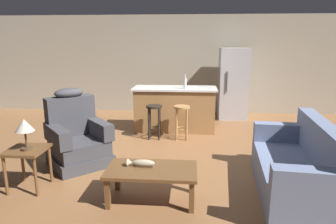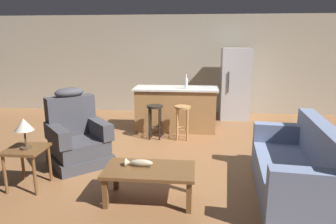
% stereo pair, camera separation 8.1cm
% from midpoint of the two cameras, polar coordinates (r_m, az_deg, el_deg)
% --- Properties ---
extents(ground_plane, '(12.00, 12.00, 0.00)m').
position_cam_midpoint_polar(ground_plane, '(5.40, 0.88, -7.52)').
color(ground_plane, brown).
extents(back_wall, '(12.00, 0.05, 2.60)m').
position_cam_midpoint_polar(back_wall, '(8.19, 2.69, 8.99)').
color(back_wall, '#A89E89').
rests_on(back_wall, ground_plane).
extents(coffee_table, '(1.10, 0.60, 0.42)m').
position_cam_midpoint_polar(coffee_table, '(3.73, -2.91, -11.46)').
color(coffee_table, brown).
rests_on(coffee_table, ground_plane).
extents(fish_figurine, '(0.34, 0.10, 0.10)m').
position_cam_midpoint_polar(fish_figurine, '(3.76, -4.95, -9.64)').
color(fish_figurine, '#4C3823').
rests_on(fish_figurine, coffee_table).
extents(couch, '(1.02, 1.97, 0.94)m').
position_cam_midpoint_polar(couch, '(4.21, 23.99, -9.97)').
color(couch, '#707FA3').
rests_on(couch, ground_plane).
extents(recliner_near_lamp, '(1.19, 1.19, 1.20)m').
position_cam_midpoint_polar(recliner_near_lamp, '(5.01, -16.51, -4.66)').
color(recliner_near_lamp, '#3D3D42').
rests_on(recliner_near_lamp, ground_plane).
extents(end_table, '(0.48, 0.48, 0.56)m').
position_cam_midpoint_polar(end_table, '(4.39, -24.83, -7.44)').
color(end_table, brown).
rests_on(end_table, ground_plane).
extents(table_lamp, '(0.24, 0.24, 0.41)m').
position_cam_midpoint_polar(table_lamp, '(4.23, -25.27, -2.44)').
color(table_lamp, '#4C3823').
rests_on(table_lamp, end_table).
extents(kitchen_island, '(1.80, 0.70, 0.95)m').
position_cam_midpoint_polar(kitchen_island, '(6.55, 1.84, 0.61)').
color(kitchen_island, '#9E7042').
rests_on(kitchen_island, ground_plane).
extents(bar_stool_left, '(0.32, 0.32, 0.68)m').
position_cam_midpoint_polar(bar_stool_left, '(5.98, -2.10, -0.71)').
color(bar_stool_left, black).
rests_on(bar_stool_left, ground_plane).
extents(bar_stool_right, '(0.32, 0.32, 0.68)m').
position_cam_midpoint_polar(bar_stool_right, '(5.94, 3.16, -0.83)').
color(bar_stool_right, '#A87A47').
rests_on(bar_stool_right, ground_plane).
extents(refrigerator, '(0.70, 0.69, 1.76)m').
position_cam_midpoint_polar(refrigerator, '(7.72, 12.89, 5.26)').
color(refrigerator, '#B7B7BC').
rests_on(refrigerator, ground_plane).
extents(bottle_tall_green, '(0.07, 0.07, 0.32)m').
position_cam_midpoint_polar(bottle_tall_green, '(6.27, 3.84, 5.50)').
color(bottle_tall_green, silver).
rests_on(bottle_tall_green, kitchen_island).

